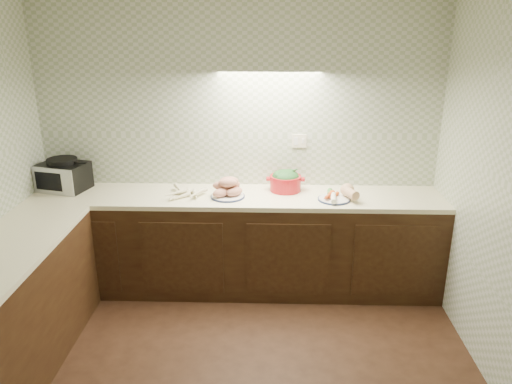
{
  "coord_description": "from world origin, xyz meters",
  "views": [
    {
      "loc": [
        0.3,
        -2.6,
        2.39
      ],
      "look_at": [
        0.18,
        1.25,
        1.02
      ],
      "focal_mm": 35.0,
      "sensor_mm": 36.0,
      "label": 1
    }
  ],
  "objects_px": {
    "parsnip_pile": "(185,194)",
    "dutch_oven": "(285,181)",
    "onion_bowl": "(232,187)",
    "toaster_oven": "(63,175)",
    "veg_plate": "(340,194)",
    "sweet_potato_plate": "(227,189)"
  },
  "relations": [
    {
      "from": "dutch_oven",
      "to": "veg_plate",
      "type": "bearing_deg",
      "value": -21.87
    },
    {
      "from": "toaster_oven",
      "to": "onion_bowl",
      "type": "relative_size",
      "value": 3.53
    },
    {
      "from": "parsnip_pile",
      "to": "onion_bowl",
      "type": "bearing_deg",
      "value": 24.6
    },
    {
      "from": "toaster_oven",
      "to": "onion_bowl",
      "type": "xyz_separation_m",
      "value": [
        1.51,
        0.01,
        -0.1
      ]
    },
    {
      "from": "onion_bowl",
      "to": "dutch_oven",
      "type": "distance_m",
      "value": 0.48
    },
    {
      "from": "parsnip_pile",
      "to": "dutch_oven",
      "type": "height_order",
      "value": "dutch_oven"
    },
    {
      "from": "toaster_oven",
      "to": "parsnip_pile",
      "type": "bearing_deg",
      "value": 5.9
    },
    {
      "from": "veg_plate",
      "to": "sweet_potato_plate",
      "type": "bearing_deg",
      "value": 178.68
    },
    {
      "from": "toaster_oven",
      "to": "dutch_oven",
      "type": "bearing_deg",
      "value": 15.13
    },
    {
      "from": "veg_plate",
      "to": "parsnip_pile",
      "type": "bearing_deg",
      "value": 179.76
    },
    {
      "from": "sweet_potato_plate",
      "to": "veg_plate",
      "type": "bearing_deg",
      "value": -1.32
    },
    {
      "from": "onion_bowl",
      "to": "parsnip_pile",
      "type": "bearing_deg",
      "value": -155.4
    },
    {
      "from": "parsnip_pile",
      "to": "sweet_potato_plate",
      "type": "bearing_deg",
      "value": 2.66
    },
    {
      "from": "veg_plate",
      "to": "toaster_oven",
      "type": "bearing_deg",
      "value": 176.04
    },
    {
      "from": "toaster_oven",
      "to": "dutch_oven",
      "type": "distance_m",
      "value": 1.99
    },
    {
      "from": "toaster_oven",
      "to": "veg_plate",
      "type": "distance_m",
      "value": 2.46
    },
    {
      "from": "parsnip_pile",
      "to": "veg_plate",
      "type": "relative_size",
      "value": 1.04
    },
    {
      "from": "toaster_oven",
      "to": "onion_bowl",
      "type": "distance_m",
      "value": 1.51
    },
    {
      "from": "veg_plate",
      "to": "onion_bowl",
      "type": "bearing_deg",
      "value": 168.98
    },
    {
      "from": "dutch_oven",
      "to": "veg_plate",
      "type": "distance_m",
      "value": 0.51
    },
    {
      "from": "onion_bowl",
      "to": "veg_plate",
      "type": "height_order",
      "value": "veg_plate"
    },
    {
      "from": "toaster_oven",
      "to": "parsnip_pile",
      "type": "xyz_separation_m",
      "value": [
        1.12,
        -0.16,
        -0.11
      ]
    }
  ]
}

